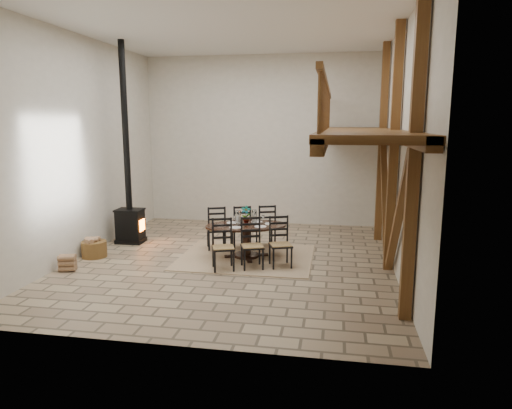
% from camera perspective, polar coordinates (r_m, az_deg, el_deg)
% --- Properties ---
extents(ground, '(8.00, 8.00, 0.00)m').
position_cam_1_polar(ground, '(10.32, -3.03, -6.99)').
color(ground, tan).
rests_on(ground, ground).
extents(room_shell, '(7.02, 8.02, 5.01)m').
position_cam_1_polar(room_shell, '(9.66, 3.80, 9.97)').
color(room_shell, beige).
rests_on(room_shell, ground).
extents(rug, '(3.00, 2.50, 0.02)m').
position_cam_1_polar(rug, '(10.53, -1.21, -6.57)').
color(rug, tan).
rests_on(rug, ground).
extents(dining_table, '(2.28, 2.51, 1.19)m').
position_cam_1_polar(dining_table, '(10.43, -1.22, -4.49)').
color(dining_table, black).
rests_on(dining_table, ground).
extents(wood_stove, '(0.69, 0.53, 5.00)m').
position_cam_1_polar(wood_stove, '(12.00, -15.59, 0.59)').
color(wood_stove, black).
rests_on(wood_stove, ground).
extents(log_basket, '(0.56, 0.56, 0.47)m').
position_cam_1_polar(log_basket, '(11.16, -19.57, -5.19)').
color(log_basket, brown).
rests_on(log_basket, ground).
extents(log_stack, '(0.39, 0.32, 0.34)m').
position_cam_1_polar(log_stack, '(10.34, -22.51, -6.76)').
color(log_stack, tan).
rests_on(log_stack, ground).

